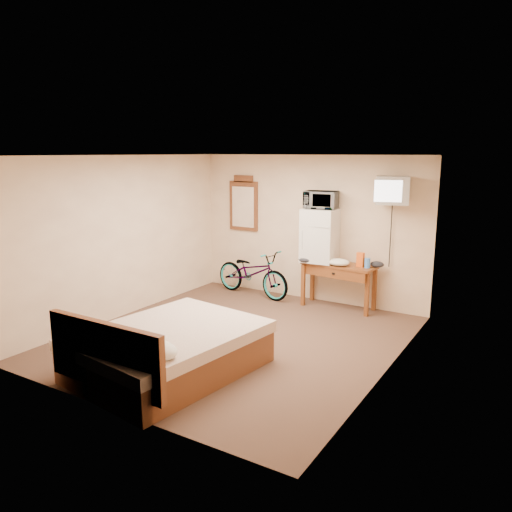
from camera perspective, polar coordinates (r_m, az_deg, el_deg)
name	(u,v)px	position (r m, az deg, el deg)	size (l,w,h in m)	color
room	(236,250)	(6.70, -2.30, 0.66)	(4.60, 4.64, 2.50)	#472E23
desk	(338,272)	(8.27, 9.34, -1.83)	(1.25, 0.58, 0.75)	brown
mini_fridge	(320,235)	(8.34, 7.33, 2.37)	(0.57, 0.55, 0.88)	silver
microwave	(321,200)	(8.26, 7.44, 6.38)	(0.52, 0.36, 0.29)	silver
snack_bag	(360,260)	(8.10, 11.85, -0.41)	(0.12, 0.07, 0.23)	#E55614
blue_cup	(367,263)	(8.05, 12.61, -0.79)	(0.09, 0.09, 0.16)	#4283E2
cloth_cream	(339,262)	(8.13, 9.42, -0.71)	(0.36, 0.28, 0.11)	beige
cloth_dark_a	(305,260)	(8.29, 5.66, -0.41)	(0.25, 0.19, 0.10)	black
cloth_dark_b	(377,264)	(8.12, 13.68, -0.93)	(0.22, 0.18, 0.10)	black
crt_television	(392,190)	(7.82, 15.30, 7.26)	(0.58, 0.64, 0.42)	black
wall_mirror	(244,204)	(9.25, -1.43, 5.98)	(0.60, 0.04, 1.01)	brown
bicycle	(252,273)	(8.96, -0.40, -1.91)	(0.56, 1.60, 0.84)	black
bed	(165,350)	(5.98, -10.32, -10.51)	(1.83, 2.27, 0.90)	brown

